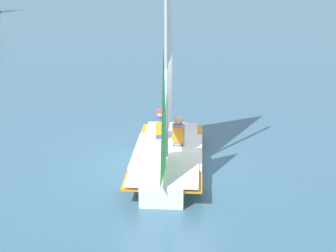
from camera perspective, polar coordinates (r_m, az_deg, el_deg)
name	(u,v)px	position (r m, az deg, el deg)	size (l,w,h in m)	color
ground_plane	(168,167)	(11.19, 0.00, -5.03)	(260.00, 260.00, 0.00)	#38607A
sailboat_main	(168,140)	(10.98, 0.02, -1.66)	(2.16, 4.17, 5.07)	white
sailor_helm	(178,137)	(11.29, 1.26, -1.39)	(0.34, 0.37, 1.16)	black
sailor_crew	(161,130)	(11.73, -0.82, -0.50)	(0.34, 0.37, 1.16)	black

